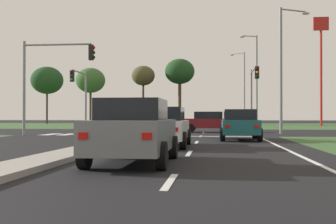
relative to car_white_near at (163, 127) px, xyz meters
name	(u,v)px	position (x,y,z in m)	size (l,w,h in m)	color
ground_plane	(157,132)	(-2.29, 15.92, -0.79)	(200.00, 200.00, 0.00)	black
median_island_near	(82,151)	(-2.29, -3.08, -0.72)	(1.20, 22.00, 0.14)	gray
median_island_far	(182,125)	(-2.29, 40.92, -0.72)	(1.20, 36.00, 0.14)	gray
lane_dash_near	(170,182)	(1.21, -9.03, -0.78)	(0.14, 2.00, 0.01)	silver
lane_dash_second	(189,153)	(1.21, -3.03, -0.78)	(0.14, 2.00, 0.01)	silver
lane_dash_third	(197,142)	(1.21, 2.97, -0.78)	(0.14, 2.00, 0.01)	silver
lane_dash_fourth	(201,136)	(1.21, 8.97, -0.78)	(0.14, 2.00, 0.01)	silver
lane_dash_fifth	(203,133)	(1.21, 14.97, -0.78)	(0.14, 2.00, 0.01)	silver
edge_line_right	(292,152)	(4.56, -2.08, -0.78)	(0.14, 24.00, 0.01)	silver
stop_bar_near	(206,136)	(1.51, 8.92, -0.78)	(6.40, 0.50, 0.01)	silver
crosswalk_bar_near	(51,134)	(-8.69, 10.72, -0.78)	(0.70, 2.80, 0.01)	silver
crosswalk_bar_second	(68,134)	(-7.54, 10.72, -0.78)	(0.70, 2.80, 0.01)	silver
crosswalk_bar_third	(85,134)	(-6.39, 10.72, -0.78)	(0.70, 2.80, 0.01)	silver
crosswalk_bar_fourth	(102,135)	(-5.24, 10.72, -0.78)	(0.70, 2.80, 0.01)	silver
crosswalk_bar_fifth	(119,135)	(-4.09, 10.72, -0.78)	(0.70, 2.80, 0.01)	silver
crosswalk_bar_sixth	(137,135)	(-2.94, 10.72, -0.78)	(0.70, 2.80, 0.01)	silver
car_white_near	(163,127)	(0.00, 0.00, 0.00)	(2.03, 4.43, 1.54)	silver
car_maroon_second	(210,122)	(1.69, 15.84, 0.00)	(4.55, 2.00, 1.54)	maroon
car_teal_third	(240,124)	(3.27, 5.19, -0.01)	(1.95, 4.17, 1.53)	#19565B
car_grey_fourth	(134,131)	(-0.01, -6.07, 0.03)	(1.96, 4.24, 1.61)	slate
traffic_signal_near_left	(49,70)	(-8.25, 9.32, 3.27)	(4.68, 0.32, 5.92)	gray
traffic_signal_far_left	(81,89)	(-9.89, 20.97, 2.89)	(0.32, 4.26, 5.35)	gray
traffic_signal_far_right	(253,86)	(5.31, 20.43, 2.97)	(0.32, 5.55, 5.36)	gray
street_lamp_second	(284,63)	(6.71, 13.35, 4.05)	(2.23, 1.24, 8.59)	gray
street_lamp_third	(255,77)	(6.37, 30.04, 4.63)	(1.95, 0.74, 9.82)	gray
street_lamp_fourth	(243,84)	(6.36, 49.16, 5.20)	(2.18, 1.61, 10.82)	gray
fastfood_pole_sign	(321,48)	(14.91, 37.43, 8.74)	(1.80, 0.40, 13.25)	red
treeline_near	(47,80)	(-25.40, 52.11, 6.33)	(5.29, 5.29, 9.38)	#423323
treeline_second	(90,81)	(-16.70, 47.46, 5.85)	(4.46, 4.46, 8.57)	#423323
treeline_third	(143,76)	(-8.55, 47.24, 6.43)	(3.46, 3.46, 8.76)	#423323
treeline_fourth	(180,72)	(-3.10, 47.59, 7.01)	(4.41, 4.41, 9.77)	#423323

